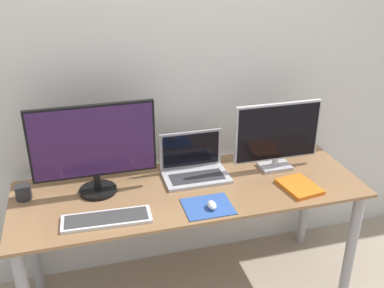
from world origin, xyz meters
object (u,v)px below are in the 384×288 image
Objects in this scene: laptop at (194,165)px; keyboard at (107,219)px; mouse at (212,205)px; mug at (23,192)px; book at (299,187)px; monitor_right at (277,135)px; monitor_left at (94,147)px.

keyboard is at bearing -148.28° from laptop.
mug is (-0.92, 0.35, 0.02)m from mouse.
monitor_right is at bearing 96.24° from book.
monitor_right is 1.07m from keyboard.
mouse reaches higher than book.
monitor_right is 0.33m from book.
monitor_left is at bearing 166.42° from book.
mug is at bearing 178.75° from monitor_right.
mouse is 0.88× the size of mug.
book is (0.03, -0.26, -0.20)m from monitor_right.
laptop is 4.48× the size of mug.
book is at bearing -13.58° from monitor_left.
mug reaches higher than mouse.
monitor_left is 0.59m from laptop.
laptop reaches higher than mouse.
monitor_left is 0.38m from keyboard.
monitor_left is 7.82× the size of mug.
keyboard is 1.04m from book.
laptop is at bearing 149.53° from book.
monitor_right reaches higher than mouse.
mouse is (-0.01, -0.37, -0.04)m from laptop.
monitor_left is 1.25× the size of monitor_right.
mug reaches higher than keyboard.
monitor_right is 1.42m from mug.
mouse is at bearing -30.97° from monitor_left.
monitor_left is at bearing -180.00° from monitor_right.
laptop is 5.10× the size of mouse.
monitor_left is 1.47× the size of keyboard.
book is at bearing -30.47° from laptop.
keyboard is at bearing -164.43° from monitor_right.
mug is at bearing 168.73° from book.
keyboard is 0.52m from mouse.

